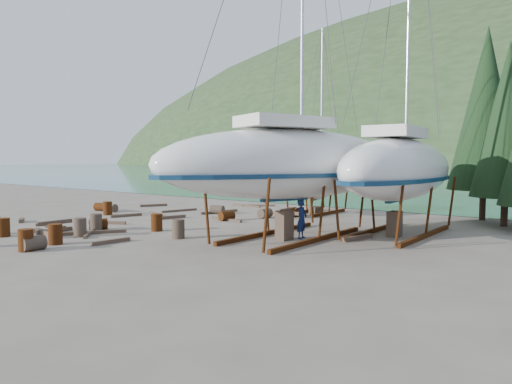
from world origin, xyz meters
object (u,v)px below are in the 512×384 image
Objects in this scene: large_sailboat_near at (293,163)px; small_sailboat_shore at (318,183)px; worker at (302,219)px; large_sailboat_far at (400,168)px.

small_sailboat_shore is (-4.05, 9.21, -1.44)m from large_sailboat_near.
worker is (4.47, -9.06, -1.13)m from small_sailboat_shore.
small_sailboat_shore is at bearing 141.16° from large_sailboat_far.
small_sailboat_shore reaches higher than worker.
large_sailboat_far is 9.36m from small_sailboat_shore.
large_sailboat_far is 10.85× the size of worker.
small_sailboat_shore is at bearing 133.43° from large_sailboat_near.
large_sailboat_far is at bearing 67.22° from large_sailboat_near.
worker is (-3.16, -3.76, -2.30)m from large_sailboat_far.
large_sailboat_near reaches higher than large_sailboat_far.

